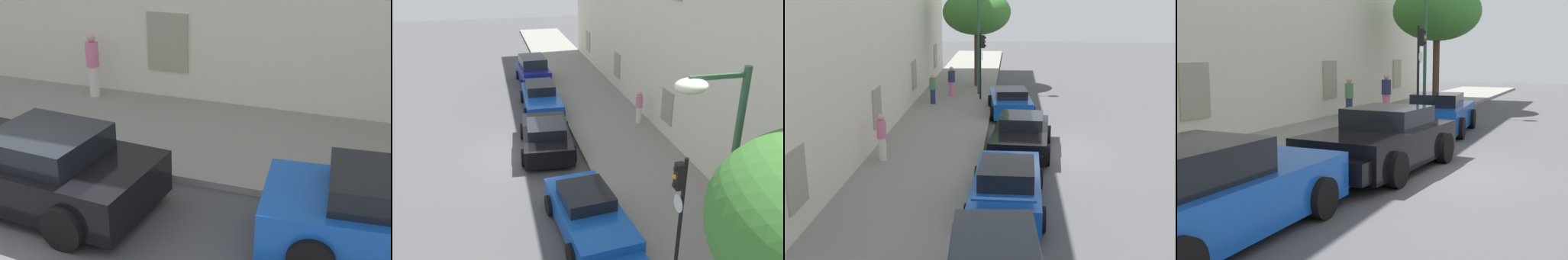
# 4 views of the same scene
# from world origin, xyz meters

# --- Properties ---
(ground_plane) EXTENTS (80.00, 80.00, 0.00)m
(ground_plane) POSITION_xyz_m (0.00, 0.00, 0.00)
(ground_plane) COLOR #444447
(sidewalk) EXTENTS (60.00, 4.12, 0.14)m
(sidewalk) POSITION_xyz_m (0.00, 4.40, 0.07)
(sidewalk) COLOR gray
(sidewalk) RESTS_ON ground
(sportscar_yellow_flank) EXTENTS (4.81, 2.46, 1.37)m
(sportscar_yellow_flank) POSITION_xyz_m (-0.36, 0.96, 0.62)
(sportscar_yellow_flank) COLOR black
(sportscar_yellow_flank) RESTS_ON ground
(pedestrian_strolling) EXTENTS (0.41, 0.41, 1.68)m
(pedestrian_strolling) POSITION_xyz_m (-1.85, 5.81, 1.00)
(pedestrian_strolling) COLOR silver
(pedestrian_strolling) RESTS_ON sidewalk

